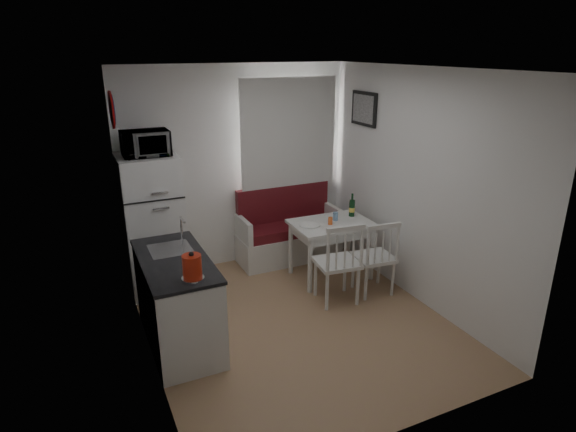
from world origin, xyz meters
name	(u,v)px	position (x,y,z in m)	size (l,w,h in m)	color
floor	(295,321)	(0.00, 0.00, 0.00)	(3.00, 3.50, 0.02)	tan
ceiling	(297,68)	(0.00, 0.00, 2.60)	(3.00, 3.50, 0.02)	white
wall_back	(237,168)	(0.00, 1.75, 1.30)	(3.00, 0.02, 2.60)	white
wall_front	(409,280)	(0.00, -1.75, 1.30)	(3.00, 0.02, 2.60)	white
wall_left	(139,229)	(-1.50, 0.00, 1.30)	(0.02, 3.50, 2.60)	white
wall_right	(417,188)	(1.50, 0.00, 1.30)	(0.02, 3.50, 2.60)	white
window	(287,139)	(0.70, 1.72, 1.62)	(1.22, 0.06, 1.47)	white
curtain	(289,136)	(0.70, 1.65, 1.68)	(1.35, 0.02, 1.50)	white
kitchen_counter	(177,300)	(-1.20, 0.16, 0.46)	(0.62, 1.32, 1.16)	white
wall_sign	(112,110)	(-1.47, 1.45, 2.15)	(0.40, 0.40, 0.03)	#19459B
picture_frame	(364,109)	(1.48, 1.10, 2.05)	(0.04, 0.52, 0.42)	black
bench	(288,236)	(0.62, 1.51, 0.33)	(1.40, 0.54, 1.00)	white
dining_table	(331,229)	(0.88, 0.78, 0.65)	(0.99, 0.71, 0.73)	white
chair_left	(342,255)	(0.63, 0.11, 0.61)	(0.51, 0.49, 0.53)	white
chair_right	(379,250)	(1.13, 0.12, 0.57)	(0.47, 0.46, 0.50)	white
fridge	(153,224)	(-1.18, 1.40, 0.82)	(0.66, 0.66, 1.64)	white
microwave	(145,143)	(-1.18, 1.35, 1.78)	(0.51, 0.34, 0.28)	white
kettle	(192,267)	(-1.15, -0.37, 1.03)	(0.19, 0.19, 0.26)	#B2220E
wine_bottle	(352,205)	(1.23, 0.88, 0.88)	(0.08, 0.08, 0.30)	#133B1C
drinking_glass_orange	(330,221)	(0.83, 0.73, 0.78)	(0.06, 0.06, 0.09)	orange
drinking_glass_blue	(335,216)	(0.96, 0.83, 0.78)	(0.06, 0.06, 0.11)	#759DC8
plate	(309,225)	(0.58, 0.80, 0.74)	(0.26, 0.26, 0.02)	white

